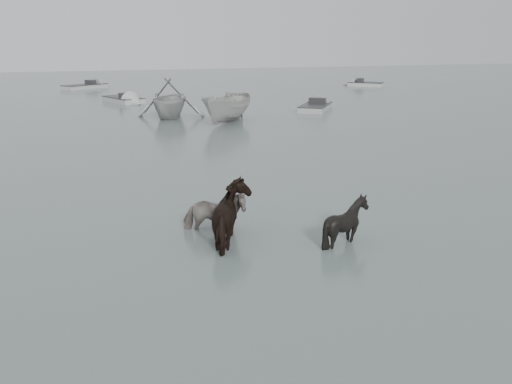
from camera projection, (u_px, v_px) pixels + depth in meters
ground at (208, 234)px, 14.33m from camera, size 140.00×140.00×0.00m
pony_pinto at (214, 205)px, 14.38m from camera, size 1.81×1.26×1.40m
pony_dark at (235, 207)px, 13.63m from camera, size 1.64×1.86×1.72m
pony_black at (346, 215)px, 13.59m from camera, size 1.54×1.45×1.39m
rowboat_trail at (170, 96)px, 34.10m from camera, size 5.41×5.83×2.53m
boat_small at (228, 107)px, 32.23m from camera, size 4.40×4.67×1.80m
skiff_port at (316, 104)px, 37.69m from camera, size 4.31×5.32×0.75m
skiff_mid at (123, 97)px, 42.13m from camera, size 3.48×5.44×0.75m
skiff_star at (366, 82)px, 55.24m from camera, size 4.56×4.09×0.75m
skiff_far at (84, 84)px, 52.72m from camera, size 5.62×4.66×0.75m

